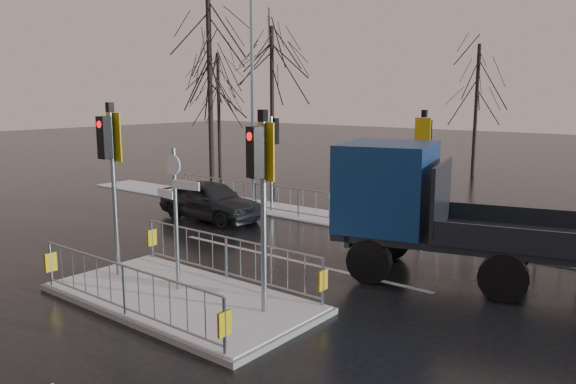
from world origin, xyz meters
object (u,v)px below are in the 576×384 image
Objects in this scene: car_far_lane at (210,200)px; traffic_island at (180,283)px; flatbed_truck at (427,207)px; street_lamp_left at (254,90)px.

traffic_island is at bearing -137.64° from car_far_lane.
flatbed_truck reaches higher than car_far_lane.
traffic_island is 5.99m from flatbed_truck.
flatbed_truck is at bearing -25.65° from street_lamp_left.
traffic_island is at bearing -124.30° from flatbed_truck.
flatbed_truck is 0.89× the size of street_lamp_left.
street_lamp_left is (-6.42, 9.49, 4.10)m from traffic_island.
street_lamp_left reaches higher than flatbed_truck.
car_far_lane is 8.66m from flatbed_truck.
traffic_island is 1.48× the size of car_far_lane.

